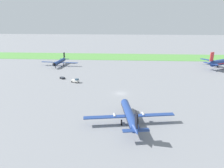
{
  "coord_description": "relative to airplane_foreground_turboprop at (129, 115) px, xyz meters",
  "views": [
    {
      "loc": [
        1.86,
        -78.6,
        29.44
      ],
      "look_at": [
        -3.64,
        2.96,
        3.0
      ],
      "focal_mm": 33.17,
      "sensor_mm": 36.0,
      "label": 1
    }
  ],
  "objects": [
    {
      "name": "airplane_taxiing_turboprop",
      "position": [
        -43.13,
        72.32,
        -0.25
      ],
      "size": [
        24.02,
        20.59,
        7.19
      ],
      "rotation": [
        0.0,
        0.0,
        4.63
      ],
      "color": "navy",
      "rests_on": "ground_plane"
    },
    {
      "name": "pushback_tug_near_gate",
      "position": [
        -24.95,
        38.23,
        -1.97
      ],
      "size": [
        4.02,
        3.22,
        1.95
      ],
      "rotation": [
        0.0,
        0.0,
        5.84
      ],
      "color": "white",
      "rests_on": "ground_plane"
    },
    {
      "name": "grass_taxiway_strip",
      "position": [
        -3.23,
        106.33,
        -2.84
      ],
      "size": [
        360.0,
        28.0,
        0.08
      ],
      "primitive_type": "cube",
      "color": "#549342",
      "rests_on": "ground_plane"
    },
    {
      "name": "airplane_foreground_turboprop",
      "position": [
        0.0,
        0.0,
        0.0
      ],
      "size": [
        26.16,
        22.49,
        7.87
      ],
      "rotation": [
        0.0,
        0.0,
        1.73
      ],
      "color": "navy",
      "rests_on": "ground_plane"
    },
    {
      "name": "baggage_cart_midfield",
      "position": [
        -32.9,
        43.81,
        -2.31
      ],
      "size": [
        2.95,
        2.81,
        0.9
      ],
      "rotation": [
        0.0,
        0.0,
        5.66
      ],
      "color": "#2D333D",
      "rests_on": "ground_plane"
    },
    {
      "name": "airplane_parked_jet_far",
      "position": [
        57.15,
        72.38,
        1.01
      ],
      "size": [
        26.45,
        26.29,
        10.79
      ],
      "rotation": [
        0.0,
        0.0,
        0.61
      ],
      "color": "navy",
      "rests_on": "ground_plane"
    },
    {
      "name": "ground_plane",
      "position": [
        -3.23,
        24.75,
        -2.88
      ],
      "size": [
        600.0,
        600.0,
        0.0
      ],
      "primitive_type": "plane",
      "color": "gray"
    }
  ]
}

